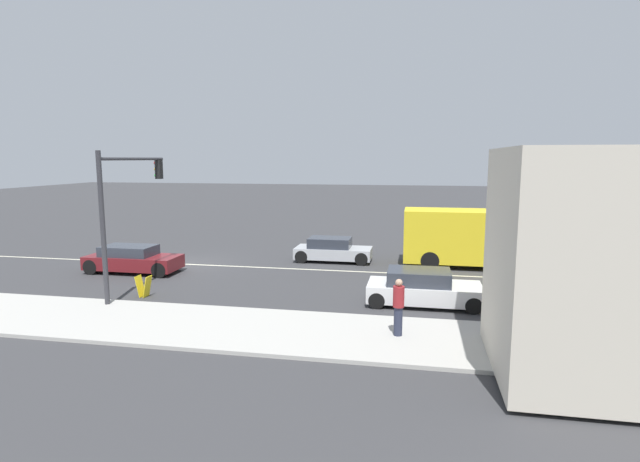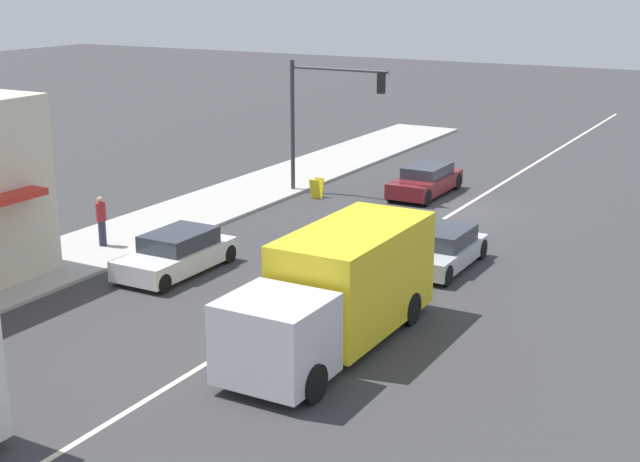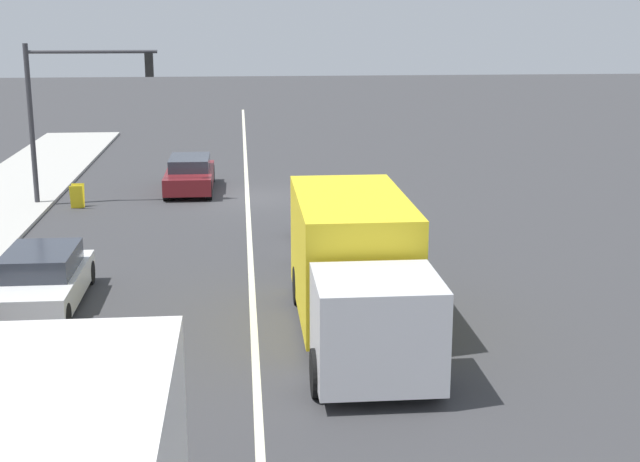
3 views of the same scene
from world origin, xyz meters
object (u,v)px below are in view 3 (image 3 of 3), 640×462
object	(u,v)px
warning_aframe_sign	(77,196)
van_white	(41,280)
traffic_signal_main	(71,96)
sedan_maroon	(190,174)
delivery_truck	(356,269)
sedan_silver	(324,228)

from	to	relation	value
warning_aframe_sign	van_white	xyz separation A→B (m)	(-1.02, 10.83, 0.20)
traffic_signal_main	warning_aframe_sign	bearing A→B (deg)	99.95
traffic_signal_main	sedan_maroon	world-z (taller)	traffic_signal_main
van_white	traffic_signal_main	bearing A→B (deg)	-84.38
warning_aframe_sign	sedan_maroon	size ratio (longest dim) A/B	0.19
warning_aframe_sign	van_white	world-z (taller)	van_white
traffic_signal_main	delivery_truck	bearing A→B (deg)	120.77
traffic_signal_main	delivery_truck	size ratio (longest dim) A/B	0.75
traffic_signal_main	sedan_silver	xyz separation A→B (m)	(-8.32, 6.79, -3.29)
delivery_truck	sedan_silver	bearing A→B (deg)	-90.00
warning_aframe_sign	sedan_maroon	xyz separation A→B (m)	(-3.82, -2.81, 0.21)
warning_aframe_sign	delivery_truck	world-z (taller)	delivery_truck
delivery_truck	van_white	size ratio (longest dim) A/B	1.79
delivery_truck	sedan_silver	distance (m)	7.25
sedan_silver	delivery_truck	bearing A→B (deg)	90.00
warning_aframe_sign	sedan_silver	xyz separation A→B (m)	(-8.22, 6.19, 0.19)
van_white	sedan_maroon	size ratio (longest dim) A/B	0.94
sedan_silver	traffic_signal_main	bearing A→B (deg)	-39.18
delivery_truck	sedan_maroon	bearing A→B (deg)	-74.81
delivery_truck	sedan_silver	world-z (taller)	delivery_truck
delivery_truck	sedan_maroon	size ratio (longest dim) A/B	1.69
van_white	warning_aframe_sign	bearing A→B (deg)	-84.62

